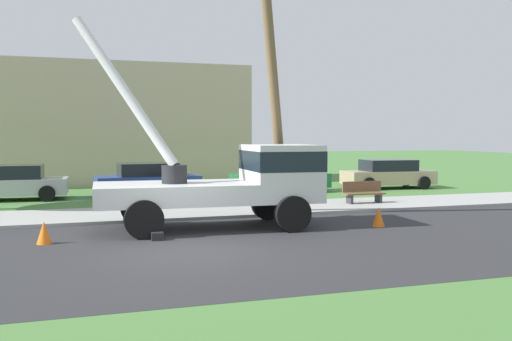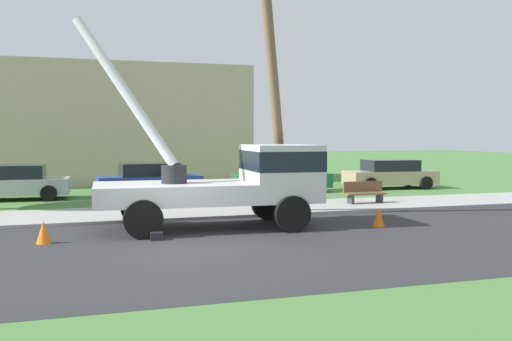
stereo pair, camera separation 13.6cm
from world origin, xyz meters
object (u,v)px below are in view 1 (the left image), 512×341
utility_truck (237,178)px  parked_sedan_tan (388,174)px  parked_sedan_green (280,177)px  leaning_utility_pole (273,75)px  traffic_cone_ahead (379,217)px  park_bench (363,193)px  parked_sedan_blue (148,179)px  parked_sedan_silver (10,183)px  traffic_cone_behind (44,233)px

utility_truck → parked_sedan_tan: utility_truck is taller
parked_sedan_green → leaning_utility_pole: bearing=-112.0°
traffic_cone_ahead → park_bench: size_ratio=0.35×
leaning_utility_pole → parked_sedan_blue: bearing=110.7°
utility_truck → park_bench: size_ratio=4.22×
parked_sedan_blue → traffic_cone_ahead: bearing=-63.5°
utility_truck → leaning_utility_pole: size_ratio=0.76×
parked_sedan_silver → traffic_cone_ahead: bearing=-44.3°
parked_sedan_blue → park_bench: bearing=-39.6°
park_bench → traffic_cone_behind: bearing=-158.4°
parked_sedan_green → park_bench: size_ratio=2.78×
traffic_cone_ahead → parked_sedan_tan: parked_sedan_tan is taller
utility_truck → parked_sedan_silver: 11.59m
traffic_cone_behind → parked_sedan_blue: bearing=69.9°
leaning_utility_pole → park_bench: size_ratio=5.52×
utility_truck → parked_sedan_tan: (10.39, 9.14, -0.70)m
traffic_cone_ahead → park_bench: park_bench is taller
utility_truck → parked_sedan_silver: utility_truck is taller
utility_truck → traffic_cone_ahead: size_ratio=12.06×
utility_truck → traffic_cone_ahead: (3.90, -1.17, -1.13)m
utility_truck → leaning_utility_pole: 3.84m
parked_sedan_tan → parked_sedan_silver: bearing=179.4°
park_bench → leaning_utility_pole: bearing=-156.7°
parked_sedan_tan → utility_truck: bearing=-138.7°
parked_sedan_blue → park_bench: size_ratio=2.80×
traffic_cone_behind → park_bench: bearing=21.6°
parked_sedan_tan → parked_sedan_blue: bearing=179.0°
traffic_cone_ahead → parked_sedan_green: parked_sedan_green is taller
leaning_utility_pole → parked_sedan_green: 9.00m
traffic_cone_ahead → park_bench: bearing=66.4°
parked_sedan_silver → parked_sedan_green: same height
parked_sedan_blue → utility_truck: bearing=-81.8°
leaning_utility_pole → parked_sedan_blue: 9.19m
parked_sedan_silver → parked_sedan_green: bearing=-1.2°
parked_sedan_silver → parked_sedan_blue: bearing=0.4°
traffic_cone_behind → parked_sedan_silver: (-1.71, 10.32, 0.43)m
parked_sedan_silver → parked_sedan_blue: 5.51m
utility_truck → parked_sedan_silver: bearing=126.3°
leaning_utility_pole → parked_sedan_green: size_ratio=1.98×
traffic_cone_ahead → parked_sedan_blue: 11.76m
traffic_cone_behind → leaning_utility_pole: bearing=20.6°
parked_sedan_silver → parked_sedan_tan: size_ratio=0.99×
park_bench → parked_sedan_blue: bearing=140.4°
traffic_cone_behind → parked_sedan_green: parked_sedan_green is taller
utility_truck → traffic_cone_behind: size_ratio=12.06×
parked_sedan_silver → parked_sedan_tan: same height
utility_truck → traffic_cone_ahead: bearing=-16.7°
traffic_cone_behind → parked_sedan_green: (9.81, 10.08, 0.43)m
parked_sedan_blue → parked_sedan_tan: (11.74, -0.21, 0.00)m
traffic_cone_ahead → parked_sedan_tan: 12.19m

